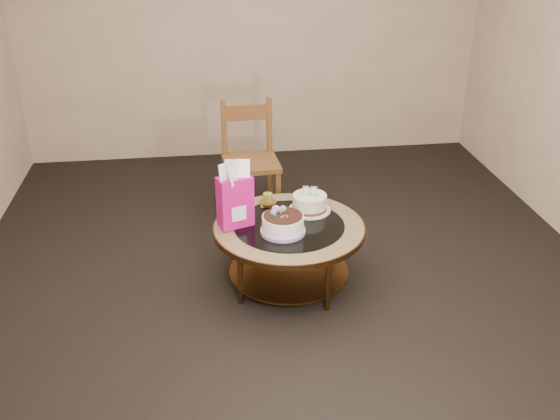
{
  "coord_description": "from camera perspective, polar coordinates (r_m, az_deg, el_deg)",
  "views": [
    {
      "loc": [
        -0.54,
        -3.62,
        2.41
      ],
      "look_at": [
        -0.06,
        0.02,
        0.56
      ],
      "focal_mm": 40.0,
      "sensor_mm": 36.0,
      "label": 1
    }
  ],
  "objects": [
    {
      "name": "ground",
      "position": [
        4.38,
        0.8,
        -6.64
      ],
      "size": [
        5.0,
        5.0,
        0.0
      ],
      "primitive_type": "plane",
      "color": "black",
      "rests_on": "ground"
    },
    {
      "name": "room_walls",
      "position": [
        3.76,
        0.95,
        13.4
      ],
      "size": [
        4.52,
        5.02,
        2.61
      ],
      "color": "beige",
      "rests_on": "ground"
    },
    {
      "name": "coffee_table",
      "position": [
        4.18,
        0.83,
        -2.31
      ],
      "size": [
        1.02,
        1.02,
        0.46
      ],
      "color": "brown",
      "rests_on": "ground"
    },
    {
      "name": "decorated_cake",
      "position": [
        4.02,
        0.25,
        -1.34
      ],
      "size": [
        0.29,
        0.29,
        0.17
      ],
      "rotation": [
        0.0,
        0.0,
        -0.4
      ],
      "color": "#9F87BF",
      "rests_on": "coffee_table"
    },
    {
      "name": "cream_cake",
      "position": [
        4.31,
        2.72,
        0.63
      ],
      "size": [
        0.29,
        0.29,
        0.19
      ],
      "rotation": [
        0.0,
        0.0,
        -0.24
      ],
      "color": "white",
      "rests_on": "coffee_table"
    },
    {
      "name": "gift_bag",
      "position": [
        4.05,
        -4.14,
        1.39
      ],
      "size": [
        0.25,
        0.21,
        0.44
      ],
      "rotation": [
        0.0,
        0.0,
        0.33
      ],
      "color": "#CF1383",
      "rests_on": "coffee_table"
    },
    {
      "name": "pillar_candle",
      "position": [
        4.4,
        -1.13,
        0.88
      ],
      "size": [
        0.13,
        0.13,
        0.09
      ],
      "rotation": [
        0.0,
        0.0,
        -0.09
      ],
      "color": "tan",
      "rests_on": "coffee_table"
    },
    {
      "name": "dining_chair",
      "position": [
        5.12,
        -2.75,
        4.61
      ],
      "size": [
        0.46,
        0.46,
        0.95
      ],
      "rotation": [
        0.0,
        0.0,
        0.06
      ],
      "color": "brown",
      "rests_on": "ground"
    }
  ]
}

